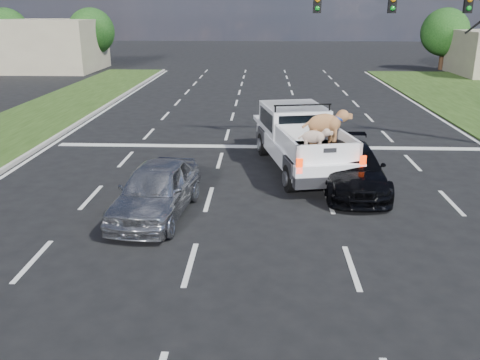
% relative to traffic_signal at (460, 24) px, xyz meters
% --- Properties ---
extents(ground, '(160.00, 160.00, 0.00)m').
position_rel_traffic_signal_xyz_m(ground, '(-7.20, -10.50, -4.73)').
color(ground, black).
rests_on(ground, ground).
extents(road_markings, '(17.75, 60.00, 0.01)m').
position_rel_traffic_signal_xyz_m(road_markings, '(-7.20, -3.94, -4.72)').
color(road_markings, silver).
rests_on(road_markings, ground).
extents(traffic_signal, '(9.11, 0.31, 7.00)m').
position_rel_traffic_signal_xyz_m(traffic_signal, '(0.00, 0.00, 0.00)').
color(traffic_signal, black).
rests_on(traffic_signal, ground).
extents(building_left, '(10.00, 8.00, 4.40)m').
position_rel_traffic_signal_xyz_m(building_left, '(-27.20, 25.50, -2.53)').
color(building_left, tan).
rests_on(building_left, ground).
extents(tree_far_b, '(4.20, 4.20, 5.40)m').
position_rel_traffic_signal_xyz_m(tree_far_b, '(-31.20, 27.50, -1.44)').
color(tree_far_b, '#332114').
rests_on(tree_far_b, ground).
extents(tree_far_c, '(4.20, 4.20, 5.40)m').
position_rel_traffic_signal_xyz_m(tree_far_c, '(-23.20, 27.50, -1.44)').
color(tree_far_c, '#332114').
rests_on(tree_far_c, ground).
extents(tree_far_d, '(4.20, 4.20, 5.40)m').
position_rel_traffic_signal_xyz_m(tree_far_d, '(8.80, 27.50, -1.44)').
color(tree_far_d, '#332114').
rests_on(tree_far_d, ground).
extents(pickup_truck, '(3.27, 6.26, 2.23)m').
position_rel_traffic_signal_xyz_m(pickup_truck, '(-6.02, -3.27, -3.67)').
color(pickup_truck, black).
rests_on(pickup_truck, ground).
extents(silver_sedan, '(2.16, 4.39, 1.44)m').
position_rel_traffic_signal_xyz_m(silver_sedan, '(-10.22, -7.74, -4.01)').
color(silver_sedan, '#A6A8AD').
rests_on(silver_sedan, ground).
extents(black_coupe, '(1.89, 4.57, 1.32)m').
position_rel_traffic_signal_xyz_m(black_coupe, '(-4.66, -5.36, -4.06)').
color(black_coupe, black).
rests_on(black_coupe, ground).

